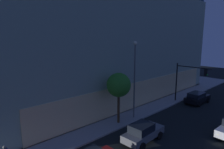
{
  "coord_description": "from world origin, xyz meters",
  "views": [
    {
      "loc": [
        -7.13,
        -7.84,
        9.12
      ],
      "look_at": [
        5.15,
        5.25,
        5.8
      ],
      "focal_mm": 31.22,
      "sensor_mm": 36.0,
      "label": 1
    }
  ],
  "objects_px": {
    "car_black": "(197,97)",
    "street_lamp_sidewalk": "(135,71)",
    "traffic_light_far_corner": "(187,77)",
    "car_grey": "(143,132)",
    "sidewalk_tree": "(119,85)",
    "modern_building": "(95,37)"
  },
  "relations": [
    {
      "from": "car_black",
      "to": "street_lamp_sidewalk",
      "type": "bearing_deg",
      "value": 166.31
    },
    {
      "from": "traffic_light_far_corner",
      "to": "car_black",
      "type": "xyz_separation_m",
      "value": [
        1.49,
        -0.95,
        -3.1
      ]
    },
    {
      "from": "traffic_light_far_corner",
      "to": "car_grey",
      "type": "relative_size",
      "value": 1.25
    },
    {
      "from": "traffic_light_far_corner",
      "to": "sidewalk_tree",
      "type": "height_order",
      "value": "traffic_light_far_corner"
    },
    {
      "from": "traffic_light_far_corner",
      "to": "car_black",
      "type": "bearing_deg",
      "value": -32.64
    },
    {
      "from": "modern_building",
      "to": "sidewalk_tree",
      "type": "distance_m",
      "value": 15.07
    },
    {
      "from": "sidewalk_tree",
      "to": "car_black",
      "type": "distance_m",
      "value": 13.83
    },
    {
      "from": "street_lamp_sidewalk",
      "to": "sidewalk_tree",
      "type": "height_order",
      "value": "street_lamp_sidewalk"
    },
    {
      "from": "modern_building",
      "to": "traffic_light_far_corner",
      "type": "relative_size",
      "value": 6.59
    },
    {
      "from": "modern_building",
      "to": "sidewalk_tree",
      "type": "relative_size",
      "value": 6.67
    },
    {
      "from": "sidewalk_tree",
      "to": "car_grey",
      "type": "xyz_separation_m",
      "value": [
        -1.01,
        -4.11,
        -3.44
      ]
    },
    {
      "from": "street_lamp_sidewalk",
      "to": "car_black",
      "type": "height_order",
      "value": "street_lamp_sidewalk"
    },
    {
      "from": "street_lamp_sidewalk",
      "to": "car_grey",
      "type": "bearing_deg",
      "value": -130.26
    },
    {
      "from": "sidewalk_tree",
      "to": "car_black",
      "type": "xyz_separation_m",
      "value": [
        13.08,
        -2.85,
        -3.47
      ]
    },
    {
      "from": "street_lamp_sidewalk",
      "to": "sidewalk_tree",
      "type": "bearing_deg",
      "value": 174.43
    },
    {
      "from": "street_lamp_sidewalk",
      "to": "car_black",
      "type": "bearing_deg",
      "value": -13.69
    },
    {
      "from": "car_grey",
      "to": "car_black",
      "type": "relative_size",
      "value": 0.98
    },
    {
      "from": "modern_building",
      "to": "street_lamp_sidewalk",
      "type": "height_order",
      "value": "modern_building"
    },
    {
      "from": "traffic_light_far_corner",
      "to": "car_black",
      "type": "distance_m",
      "value": 3.57
    },
    {
      "from": "traffic_light_far_corner",
      "to": "street_lamp_sidewalk",
      "type": "relative_size",
      "value": 0.63
    },
    {
      "from": "car_grey",
      "to": "car_black",
      "type": "height_order",
      "value": "car_grey"
    },
    {
      "from": "street_lamp_sidewalk",
      "to": "car_grey",
      "type": "height_order",
      "value": "street_lamp_sidewalk"
    }
  ]
}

